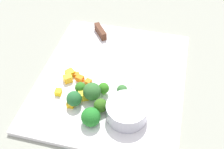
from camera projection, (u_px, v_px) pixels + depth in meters
name	position (u px, v px, depth m)	size (l,w,h in m)	color
ground_plane	(112.00, 80.00, 0.75)	(4.00, 4.00, 0.00)	gray
cutting_board	(112.00, 79.00, 0.75)	(0.44, 0.37, 0.01)	white
prep_bowl	(127.00, 111.00, 0.64)	(0.10, 0.10, 0.04)	#BAB9C5
chef_knife	(108.00, 44.00, 0.82)	(0.27, 0.21, 0.02)	silver
carrot_dice_0	(88.00, 82.00, 0.72)	(0.01, 0.01, 0.01)	orange
carrot_dice_1	(80.00, 78.00, 0.73)	(0.01, 0.02, 0.01)	orange
carrot_dice_2	(76.00, 75.00, 0.74)	(0.01, 0.01, 0.01)	orange
pepper_dice_0	(73.00, 100.00, 0.68)	(0.02, 0.02, 0.02)	yellow
pepper_dice_1	(70.00, 73.00, 0.74)	(0.02, 0.02, 0.02)	yellow
pepper_dice_2	(58.00, 92.00, 0.70)	(0.02, 0.01, 0.01)	yellow
pepper_dice_3	(68.00, 79.00, 0.73)	(0.02, 0.02, 0.02)	yellow
pepper_dice_4	(70.00, 104.00, 0.67)	(0.02, 0.01, 0.02)	yellow
pepper_dice_5	(84.00, 95.00, 0.69)	(0.02, 0.02, 0.02)	yellow
broccoli_floret_0	(122.00, 90.00, 0.69)	(0.03, 0.03, 0.03)	#8AB068
broccoli_floret_1	(91.00, 117.00, 0.63)	(0.04, 0.04, 0.04)	#8DC06B
broccoli_floret_2	(80.00, 88.00, 0.69)	(0.03, 0.03, 0.03)	#96AE58
broccoli_floret_3	(74.00, 99.00, 0.66)	(0.04, 0.04, 0.04)	#8EBB5F
broccoli_floret_4	(104.00, 88.00, 0.69)	(0.03, 0.03, 0.03)	#7FC056
broccoli_floret_5	(99.00, 105.00, 0.66)	(0.03, 0.03, 0.03)	#93BB59
broccoli_floret_6	(92.00, 92.00, 0.68)	(0.04, 0.04, 0.05)	#86BD62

